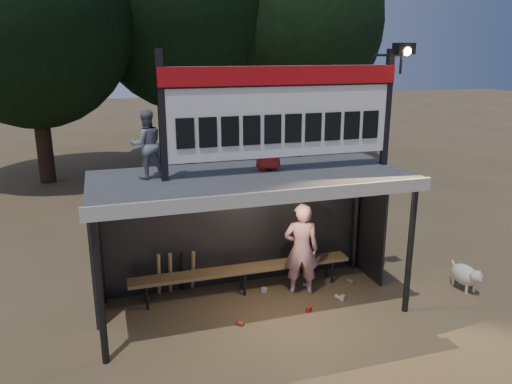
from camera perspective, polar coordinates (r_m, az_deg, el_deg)
The scene contains 12 objects.
ground at distance 8.70m, azimuth -0.48°, elevation -12.95°, with size 80.00×80.00×0.00m, color brown.
player at distance 8.81m, azimuth 5.18°, elevation -6.54°, with size 0.61×0.40×1.68m, color white.
child_a at distance 7.66m, azimuth -12.41°, elevation 5.34°, with size 0.50×0.39×1.04m, color gray.
child_b at distance 8.02m, azimuth 1.38°, elevation 6.34°, with size 0.53×0.35×1.09m, color maroon.
dugout_shelter at distance 8.20m, azimuth -1.01°, elevation -0.76°, with size 5.10×2.08×2.32m.
scoreboard_assembly at distance 7.84m, azimuth 3.44°, elevation 9.49°, with size 4.10×0.27×1.99m.
bench at distance 8.97m, azimuth -1.52°, elevation -8.90°, with size 4.00×0.35×0.48m.
tree_left at distance 17.43m, azimuth -24.63°, elevation 18.88°, with size 6.46×6.46×9.27m.
tree_right at distance 19.22m, azimuth 4.94°, elevation 18.81°, with size 6.08×6.08×8.72m.
dog at distance 9.90m, azimuth 22.89°, elevation -8.74°, with size 0.36×0.81×0.49m.
bats at distance 9.01m, azimuth -9.13°, elevation -9.04°, with size 0.67×0.35×0.84m.
litter at distance 8.92m, azimuth 3.62°, elevation -11.90°, with size 3.81×1.38×0.08m.
Camera 1 is at (-2.21, -7.29, 4.20)m, focal length 35.00 mm.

